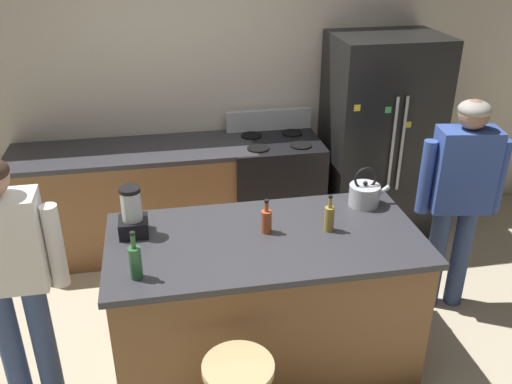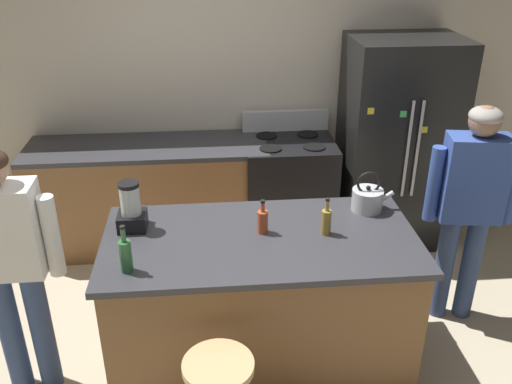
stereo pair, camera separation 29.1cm
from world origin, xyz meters
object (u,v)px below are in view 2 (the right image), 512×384
(kitchen_island, at_px, (260,301))
(tea_kettle, at_px, (368,199))
(person_by_sink_right, at_px, (470,197))
(bottle_vinegar, at_px, (326,221))
(stove_range, at_px, (288,190))
(person_by_island_left, at_px, (8,255))
(bottle_cooking_sauce, at_px, (263,221))
(bottle_olive_oil, at_px, (126,255))
(blender_appliance, at_px, (131,209))
(refrigerator, at_px, (396,144))

(kitchen_island, bearing_deg, tea_kettle, 21.63)
(kitchen_island, distance_m, person_by_sink_right, 1.55)
(bottle_vinegar, bearing_deg, person_by_sink_right, 17.72)
(stove_range, distance_m, person_by_island_left, 2.48)
(stove_range, bearing_deg, person_by_island_left, -138.00)
(bottle_cooking_sauce, bearing_deg, tea_kettle, 18.03)
(kitchen_island, bearing_deg, person_by_sink_right, 13.38)
(stove_range, distance_m, bottle_cooking_sauce, 1.61)
(stove_range, height_order, bottle_cooking_sauce, bottle_cooking_sauce)
(bottle_vinegar, distance_m, tea_kettle, 0.43)
(person_by_sink_right, distance_m, bottle_olive_oil, 2.27)
(kitchen_island, relative_size, person_by_sink_right, 1.17)
(kitchen_island, xyz_separation_m, person_by_island_left, (-1.41, -0.10, 0.49))
(blender_appliance, distance_m, tea_kettle, 1.48)
(refrigerator, height_order, person_by_sink_right, refrigerator)
(stove_range, distance_m, person_by_sink_right, 1.65)
(refrigerator, relative_size, blender_appliance, 5.86)
(refrigerator, bearing_deg, tea_kettle, -116.25)
(bottle_cooking_sauce, bearing_deg, refrigerator, 48.01)
(kitchen_island, xyz_separation_m, bottle_vinegar, (0.39, 0.01, 0.55))
(person_by_island_left, relative_size, bottle_vinegar, 6.71)
(bottle_cooking_sauce, bearing_deg, person_by_sink_right, 11.35)
(person_by_sink_right, relative_size, blender_appliance, 5.22)
(bottle_vinegar, height_order, tea_kettle, tea_kettle)
(bottle_cooking_sauce, xyz_separation_m, bottle_olive_oil, (-0.76, -0.34, 0.02))
(kitchen_island, bearing_deg, bottle_olive_oil, -159.28)
(kitchen_island, distance_m, blender_appliance, 0.98)
(refrigerator, height_order, stove_range, refrigerator)
(kitchen_island, bearing_deg, person_by_island_left, -175.88)
(kitchen_island, xyz_separation_m, blender_appliance, (-0.76, 0.18, 0.59))
(person_by_island_left, bearing_deg, person_by_sink_right, 8.85)
(kitchen_island, distance_m, bottle_olive_oil, 0.97)
(stove_range, bearing_deg, blender_appliance, -130.71)
(person_by_island_left, distance_m, bottle_cooking_sauce, 1.44)
(bottle_cooking_sauce, relative_size, bottle_olive_oil, 0.78)
(stove_range, relative_size, bottle_olive_oil, 4.03)
(person_by_sink_right, distance_m, tea_kettle, 0.72)
(stove_range, bearing_deg, bottle_olive_oil, -122.25)
(refrigerator, bearing_deg, bottle_olive_oil, -139.15)
(kitchen_island, height_order, bottle_cooking_sauce, bottle_cooking_sauce)
(bottle_cooking_sauce, xyz_separation_m, bottle_vinegar, (0.37, -0.05, 0.01))
(refrigerator, bearing_deg, stove_range, 178.47)
(blender_appliance, bearing_deg, tea_kettle, 4.10)
(person_by_island_left, height_order, bottle_vinegar, person_by_island_left)
(bottle_cooking_sauce, distance_m, bottle_vinegar, 0.38)
(person_by_island_left, xyz_separation_m, bottle_cooking_sauce, (1.43, 0.16, 0.05))
(refrigerator, bearing_deg, person_by_island_left, -149.57)
(person_by_sink_right, height_order, bottle_vinegar, person_by_sink_right)
(refrigerator, distance_m, person_by_island_left, 3.16)
(bottle_cooking_sauce, bearing_deg, person_by_island_left, -173.67)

